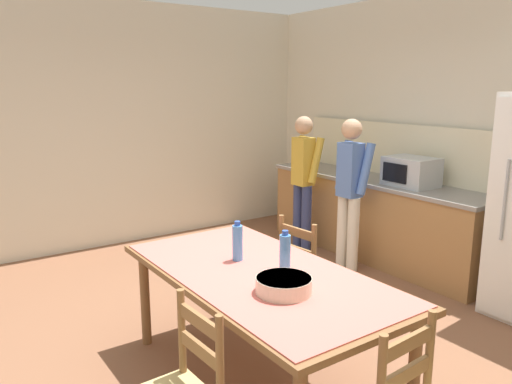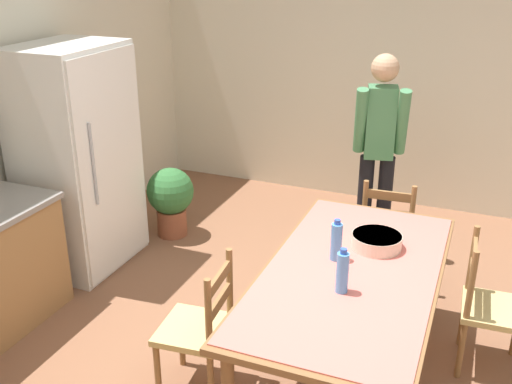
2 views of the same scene
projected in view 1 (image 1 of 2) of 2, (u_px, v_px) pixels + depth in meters
ground_plane at (274, 354)px, 3.65m from camera, size 8.32×8.32×0.00m
wall_back at (496, 135)px, 4.82m from camera, size 6.52×0.12×2.90m
wall_left at (113, 126)px, 5.97m from camera, size 0.12×5.20×2.90m
kitchen_counter at (374, 217)px, 5.68m from camera, size 2.87×0.66×0.90m
counter_splashback at (396, 150)px, 5.70m from camera, size 2.83×0.03×0.60m
microwave at (411, 172)px, 5.15m from camera, size 0.50×0.39×0.30m
dining_table at (259, 282)px, 3.17m from camera, size 2.01×1.03×0.78m
bottle_near_centre at (237, 242)px, 3.33m from camera, size 0.07×0.07×0.27m
bottle_off_centre at (285, 253)px, 3.12m from camera, size 0.07×0.07×0.27m
serving_bowl at (284, 284)px, 2.82m from camera, size 0.32×0.32×0.09m
chair_side_far_left at (308, 273)px, 4.03m from camera, size 0.46×0.44×0.91m
person_at_sink at (303, 176)px, 5.81m from camera, size 0.40×0.27×1.58m
person_at_counter at (350, 186)px, 5.17m from camera, size 0.40×0.28×1.60m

